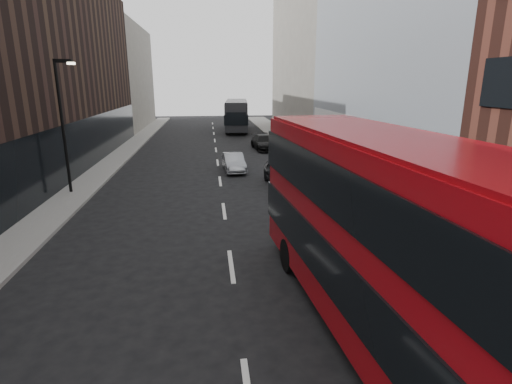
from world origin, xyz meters
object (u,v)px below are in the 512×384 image
object	(u,v)px
car_b	(234,162)
car_c	(264,142)
street_lamp	(63,118)
grey_bus	(237,115)
red_bus	(389,232)
car_a	(282,173)

from	to	relation	value
car_b	car_c	xyz separation A→B (m)	(3.36, 8.76, 0.04)
street_lamp	car_b	bearing A→B (deg)	27.76
street_lamp	car_c	distance (m)	18.91
grey_bus	car_c	xyz separation A→B (m)	(1.44, -14.99, -1.34)
street_lamp	car_c	xyz separation A→B (m)	(12.62, 13.63, -3.52)
grey_bus	car_b	size ratio (longest dim) A/B	3.13
red_bus	car_b	xyz separation A→B (m)	(-2.35, 19.15, -2.10)
car_b	car_a	bearing A→B (deg)	-61.31
car_a	car_c	world-z (taller)	car_a
street_lamp	car_c	world-z (taller)	street_lamp
red_bus	car_b	world-z (taller)	red_bus
car_b	car_c	world-z (taller)	car_c
street_lamp	red_bus	world-z (taller)	street_lamp
red_bus	car_a	world-z (taller)	red_bus
car_a	car_b	xyz separation A→B (m)	(-2.65, 4.20, -0.12)
car_c	red_bus	bearing A→B (deg)	-97.14
car_b	grey_bus	bearing A→B (deg)	81.80
red_bus	grey_bus	xyz separation A→B (m)	(-0.43, 42.90, -0.71)
grey_bus	car_b	distance (m)	23.87
grey_bus	car_c	world-z (taller)	grey_bus
red_bus	car_c	size ratio (longest dim) A/B	2.68
red_bus	car_b	size ratio (longest dim) A/B	3.26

